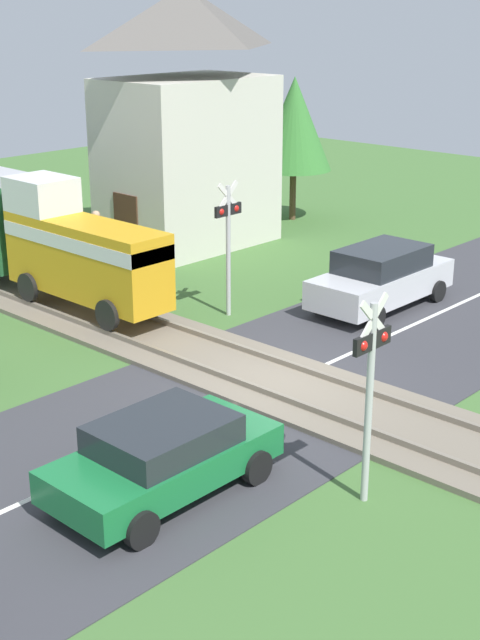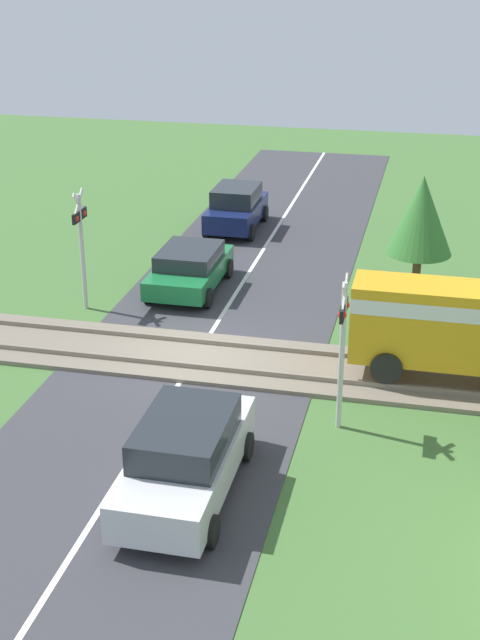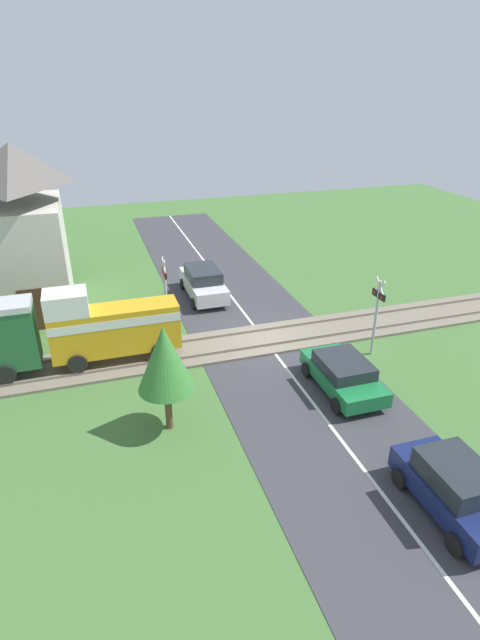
% 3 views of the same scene
% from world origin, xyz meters
% --- Properties ---
extents(ground_plane, '(60.00, 60.00, 0.00)m').
position_xyz_m(ground_plane, '(0.00, 0.00, 0.00)').
color(ground_plane, '#426B33').
extents(road_surface, '(48.00, 6.40, 0.02)m').
position_xyz_m(road_surface, '(0.00, 0.00, 0.01)').
color(road_surface, '#38383D').
rests_on(road_surface, ground_plane).
extents(track_bed, '(2.80, 48.00, 0.24)m').
position_xyz_m(track_bed, '(0.00, 0.00, 0.07)').
color(track_bed, '#756B5B').
rests_on(track_bed, ground_plane).
extents(car_near_crossing, '(3.94, 1.99, 1.32)m').
position_xyz_m(car_near_crossing, '(-4.64, -1.44, 0.71)').
color(car_near_crossing, '#197038').
rests_on(car_near_crossing, ground_plane).
extents(car_far_side, '(4.45, 1.92, 1.64)m').
position_xyz_m(car_far_side, '(5.76, 1.44, 0.85)').
color(car_far_side, silver).
rests_on(car_far_side, ground_plane).
extents(car_behind_queue, '(3.68, 1.82, 1.60)m').
position_xyz_m(car_behind_queue, '(-10.89, -1.44, 0.82)').
color(car_behind_queue, '#141E4C').
rests_on(car_behind_queue, ground_plane).
extents(crossing_signal_west_approach, '(0.90, 0.18, 3.50)m').
position_xyz_m(crossing_signal_west_approach, '(-2.57, -3.98, 2.22)').
color(crossing_signal_west_approach, '#B7B7B7').
rests_on(crossing_signal_west_approach, ground_plane).
extents(crossing_signal_east_approach, '(0.90, 0.18, 3.50)m').
position_xyz_m(crossing_signal_east_approach, '(2.57, 3.98, 2.22)').
color(crossing_signal_east_approach, '#B7B7B7').
rests_on(crossing_signal_east_approach, ground_plane).
extents(tree_roadside_hedge, '(1.87, 1.87, 3.84)m').
position_xyz_m(tree_roadside_hedge, '(-4.94, 5.26, 2.70)').
color(tree_roadside_hedge, brown).
rests_on(tree_roadside_hedge, ground_plane).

